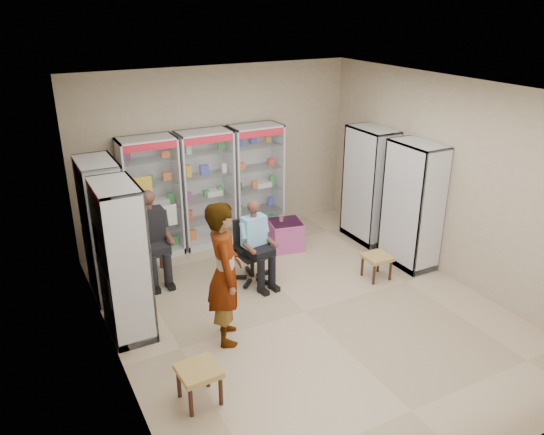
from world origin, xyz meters
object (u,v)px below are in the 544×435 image
cabinet_back_mid (206,189)px  seated_shopkeeper (253,244)px  cabinet_back_left (151,198)px  pink_trunk (285,235)px  cabinet_left_near (123,261)px  standing_man (225,273)px  cabinet_back_right (256,181)px  cabinet_right_near (412,205)px  office_chair (252,251)px  wooden_chair (151,248)px  cabinet_right_far (369,185)px  woven_stool_a (376,267)px  woven_stool_b (199,385)px  cabinet_left_far (104,229)px

cabinet_back_mid → seated_shopkeeper: 1.67m
cabinet_back_left → pink_trunk: bearing=-22.4°
cabinet_left_near → pink_trunk: cabinet_left_near is taller
seated_shopkeeper → standing_man: size_ratio=0.67×
cabinet_back_right → pink_trunk: size_ratio=3.87×
cabinet_right_near → office_chair: cabinet_right_near is taller
cabinet_back_mid → wooden_chair: (-1.20, -0.73, -0.53)m
seated_shopkeeper → cabinet_right_near: bearing=-21.9°
cabinet_right_near → cabinet_back_left: bearing=57.7°
cabinet_right_far → standing_man: bearing=115.8°
cabinet_back_left → cabinet_back_mid: same height
cabinet_right_near → woven_stool_a: cabinet_right_near is taller
cabinet_back_right → woven_stool_a: (0.86, -2.41, -0.81)m
wooden_chair → woven_stool_b: size_ratio=2.24×
cabinet_left_near → cabinet_left_far: bearing=180.0°
cabinet_left_near → office_chair: 2.10m
wooden_chair → cabinet_right_far: bearing=-6.0°
cabinet_right_far → woven_stool_b: (-4.13, -2.57, -0.79)m
woven_stool_b → seated_shopkeeper: bearing=51.5°
cabinet_back_mid → cabinet_left_far: bearing=-153.7°
cabinet_left_near → wooden_chair: size_ratio=2.13×
seated_shopkeeper → office_chair: bearing=81.9°
woven_stool_a → standing_man: (-2.65, -0.37, 0.73)m
cabinet_left_near → cabinet_back_left: bearing=155.4°
cabinet_back_left → cabinet_left_far: (-0.93, -0.93, 0.00)m
standing_man → office_chair: bearing=-20.3°
wooden_chair → woven_stool_a: 3.46m
office_chair → woven_stool_a: 1.93m
cabinet_back_left → cabinet_right_near: (3.53, -2.23, 0.00)m
wooden_chair → woven_stool_a: wooden_chair is taller
cabinet_left_far → cabinet_right_near: bearing=73.7°
pink_trunk → woven_stool_a: 1.73m
woven_stool_b → cabinet_right_near: bearing=19.6°
cabinet_back_left → cabinet_left_far: same height
woven_stool_a → cabinet_back_left: bearing=138.9°
cabinet_right_far → office_chair: bearing=100.1°
cabinet_back_mid → woven_stool_b: (-1.55, -3.70, -0.79)m
seated_shopkeeper → woven_stool_a: 1.93m
cabinet_right_far → woven_stool_a: cabinet_right_far is taller
cabinet_back_mid → cabinet_right_near: 3.41m
wooden_chair → cabinet_back_left: bearing=71.1°
cabinet_back_mid → standing_man: (-0.84, -2.78, -0.08)m
cabinet_back_right → cabinet_left_near: (-2.83, -2.03, 0.00)m
seated_shopkeeper → woven_stool_a: size_ratio=3.25×
cabinet_right_far → standing_man: size_ratio=1.08×
cabinet_right_near → cabinet_back_mid: bearing=49.2°
pink_trunk → standing_man: standing_man is taller
cabinet_back_left → cabinet_left_near: 2.23m
office_chair → standing_man: (-0.94, -1.21, 0.44)m
cabinet_back_right → cabinet_right_far: same height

